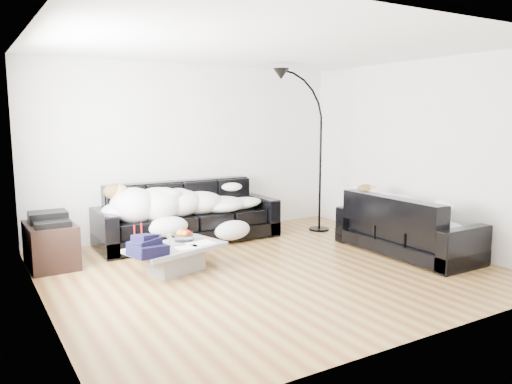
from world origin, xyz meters
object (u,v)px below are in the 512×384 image
fruit_bowl (184,235)px  sofa_back (189,213)px  sofa_right (407,224)px  candle_right (142,234)px  candle_left (135,236)px  coffee_table (176,259)px  sleeper_right (408,207)px  stereo (49,218)px  wine_glass_b (154,242)px  wine_glass_c (170,240)px  wine_glass_a (159,239)px  sleeper_back (190,199)px  av_cabinet (51,245)px  shoes (374,244)px  floor_lamp (320,162)px

fruit_bowl → sofa_back: bearing=64.0°
sofa_right → candle_right: bearing=71.8°
candle_left → coffee_table: bearing=-26.8°
sofa_back → sleeper_right: (2.25, -2.07, 0.19)m
fruit_bowl → stereo: (-1.40, 0.81, 0.21)m
sofa_right → candle_right: sofa_right is taller
wine_glass_b → wine_glass_c: bearing=3.5°
wine_glass_a → wine_glass_c: wine_glass_c is taller
coffee_table → candle_left: candle_left is taller
sleeper_right → wine_glass_b: bearing=75.9°
sleeper_back → candle_left: bearing=-138.6°
candle_right → av_cabinet: (-0.91, 0.71, -0.18)m
sleeper_right → stereo: (-4.19, 1.79, -0.02)m
sofa_back → fruit_bowl: (-0.53, -1.09, -0.04)m
fruit_bowl → wine_glass_c: bearing=-147.0°
sleeper_right → shoes: 0.73m
stereo → shoes: bearing=-17.4°
sofa_right → floor_lamp: floor_lamp is taller
stereo → wine_glass_b: bearing=-44.0°
wine_glass_a → wine_glass_b: wine_glass_b is taller
sleeper_right → candle_left: sleeper_right is taller
wine_glass_a → candle_right: 0.22m
shoes → stereo: bearing=173.3°
fruit_bowl → sleeper_right: bearing=-19.4°
wine_glass_a → candle_left: size_ratio=0.61×
fruit_bowl → floor_lamp: bearing=14.8°
sofa_right → wine_glass_b: bearing=75.9°
coffee_table → wine_glass_b: size_ratio=7.18×
sleeper_back → candle_right: sleeper_back is taller
sofa_back → av_cabinet: bearing=-171.7°
wine_glass_c → fruit_bowl: bearing=33.0°
fruit_bowl → wine_glass_b: wine_glass_b is taller
sofa_back → candle_left: sofa_back is taller
sofa_back → fruit_bowl: bearing=-116.0°
fruit_bowl → stereo: 1.63m
shoes → wine_glass_b: bearing=-175.2°
candle_left → stereo: (-0.81, 0.76, 0.16)m
coffee_table → av_cabinet: bearing=141.6°
sleeper_back → coffee_table: (-0.71, -1.21, -0.48)m
fruit_bowl → wine_glass_b: 0.47m
sleeper_right → av_cabinet: 4.57m
sofa_right → sleeper_right: (0.00, 0.00, 0.23)m
av_cabinet → stereo: size_ratio=1.78×
candle_right → shoes: (3.11, -0.66, -0.40)m
sofa_right → shoes: (-0.17, 0.42, -0.35)m
sofa_right → coffee_table: sofa_right is taller
sleeper_back → sleeper_right: (2.25, -2.02, -0.02)m
candle_right → sofa_back: bearing=44.1°
wine_glass_c → candle_left: bearing=149.6°
coffee_table → shoes: (2.79, -0.40, -0.11)m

